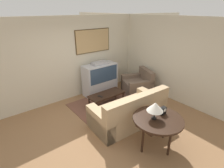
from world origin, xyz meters
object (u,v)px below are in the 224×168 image
object	(u,v)px
tv	(100,79)
armchair	(138,85)
table_lamp	(155,107)
console_table	(158,121)
coffee_table	(106,95)
mantel_clock	(163,111)
couch	(129,112)

from	to	relation	value
tv	armchair	distance (m)	1.40
table_lamp	tv	bearing A→B (deg)	77.45
armchair	tv	bearing A→B (deg)	-103.99
tv	table_lamp	distance (m)	3.04
console_table	coffee_table	bearing A→B (deg)	83.65
coffee_table	console_table	distance (m)	2.20
table_lamp	mantel_clock	xyz separation A→B (m)	(0.30, -0.00, -0.20)
console_table	table_lamp	bearing A→B (deg)	149.20
tv	couch	bearing A→B (deg)	-102.24
couch	tv	bearing A→B (deg)	-99.20
armchair	coffee_table	size ratio (longest dim) A/B	1.04
tv	armchair	bearing A→B (deg)	-36.08
couch	armchair	bearing A→B (deg)	-139.89
coffee_table	table_lamp	size ratio (longest dim) A/B	2.98
coffee_table	table_lamp	world-z (taller)	table_lamp
couch	armchair	world-z (taller)	couch
tv	console_table	bearing A→B (deg)	-100.83
console_table	couch	bearing A→B (deg)	81.96
couch	armchair	size ratio (longest dim) A/B	1.70
console_table	mantel_clock	distance (m)	0.27
tv	table_lamp	bearing A→B (deg)	-102.55
armchair	console_table	size ratio (longest dim) A/B	1.13
tv	coffee_table	xyz separation A→B (m)	(-0.33, -0.82, -0.21)
tv	console_table	xyz separation A→B (m)	(-0.57, -2.98, 0.11)
couch	coffee_table	distance (m)	1.16
tv	coffee_table	world-z (taller)	tv
couch	console_table	world-z (taller)	couch
armchair	coffee_table	distance (m)	1.44
mantel_clock	coffee_table	bearing A→B (deg)	89.29
console_table	table_lamp	xyz separation A→B (m)	(-0.08, 0.05, 0.36)
tv	armchair	xyz separation A→B (m)	(1.11, -0.81, -0.27)
tv	mantel_clock	distance (m)	2.97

